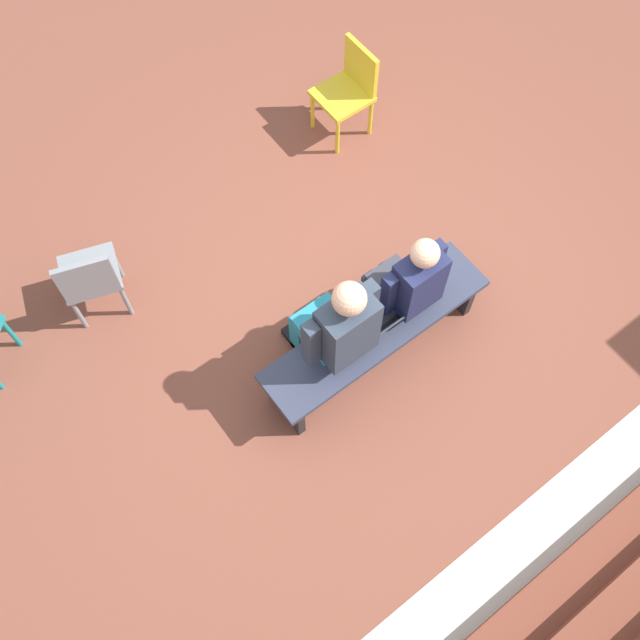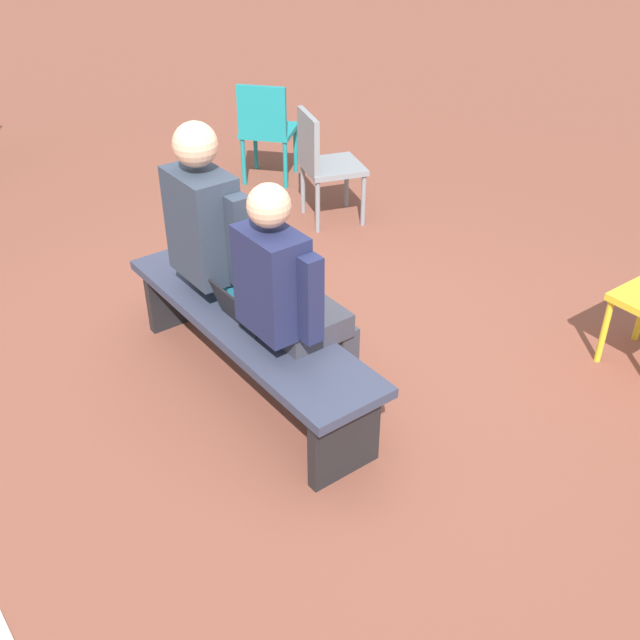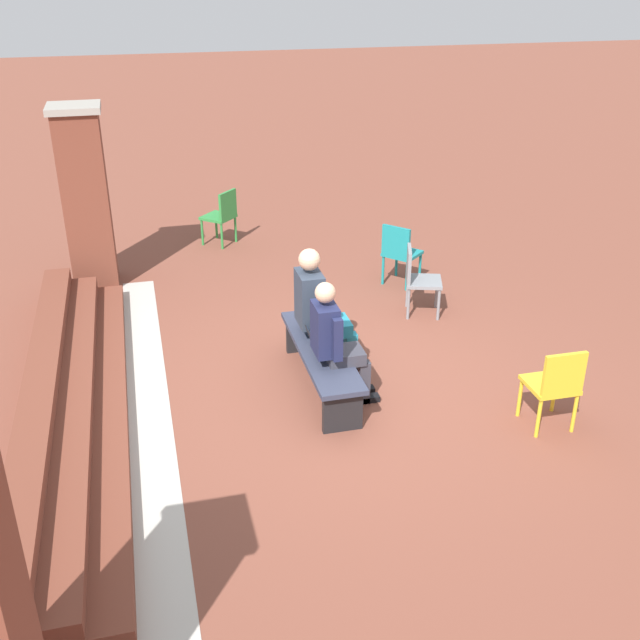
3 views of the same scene
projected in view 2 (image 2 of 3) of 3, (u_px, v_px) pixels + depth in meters
The scene contains 7 objects.
ground_plane at pixel (291, 380), 4.08m from camera, with size 60.00×60.00×0.00m, color brown.
bench at pixel (248, 332), 3.84m from camera, with size 1.80×0.44×0.45m.
person_student at pixel (291, 297), 3.48m from camera, with size 0.50×0.64×1.28m.
person_adult at pixel (223, 240), 3.87m from camera, with size 0.57×0.71×1.38m.
laptop at pixel (248, 312), 3.73m from camera, with size 0.32×0.29×0.21m.
plastic_chair_by_pillar at pixel (266, 126), 6.14m from camera, with size 0.59×0.59×0.84m.
plastic_chair_far_left at pixel (323, 160), 5.50m from camera, with size 0.53×0.53×0.84m.
Camera 2 is at (-2.68, 1.83, 2.51)m, focal length 42.00 mm.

